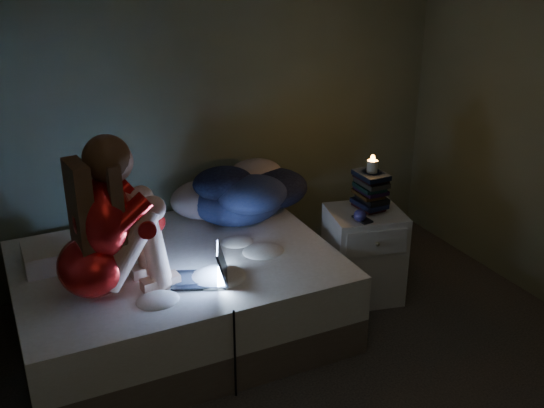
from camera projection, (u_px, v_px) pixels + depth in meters
wall_back at (209, 92)px, 4.45m from camera, size 3.60×0.02×2.60m
bed at (178, 296)px, 3.97m from camera, size 1.87×1.40×0.51m
pillow at (62, 253)px, 3.80m from camera, size 0.43×0.31×0.13m
woman at (86, 222)px, 3.29m from camera, size 0.58×0.41×0.89m
laptop at (198, 264)px, 3.57m from camera, size 0.37×0.32×0.22m
clothes_pile at (238, 190)px, 4.34m from camera, size 0.75×0.64×0.40m
nightstand at (363, 254)px, 4.35m from camera, size 0.55×0.51×0.63m
book_stack at (371, 189)px, 4.22m from camera, size 0.19×0.25×0.27m
candle at (372, 164)px, 4.15m from camera, size 0.07×0.07×0.08m
phone at (367, 219)px, 4.10m from camera, size 0.11×0.15×0.01m
blue_orb at (366, 216)px, 4.06m from camera, size 0.08×0.08×0.08m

